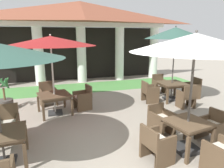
% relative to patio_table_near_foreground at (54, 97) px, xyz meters
% --- Properties ---
extents(ground_plane, '(60.00, 60.00, 0.00)m').
position_rel_patio_table_near_foreground_xyz_m(ground_plane, '(1.72, -3.55, -0.61)').
color(ground_plane, '#9E9384').
extents(background_pavilion, '(10.33, 2.40, 4.41)m').
position_rel_patio_table_near_foreground_xyz_m(background_pavilion, '(1.72, 4.78, 2.68)').
color(background_pavilion, white).
rests_on(background_pavilion, ground).
extents(lawn_strip, '(12.13, 2.11, 0.01)m').
position_rel_patio_table_near_foreground_xyz_m(lawn_strip, '(1.72, 3.27, -0.60)').
color(lawn_strip, '#519347').
rests_on(lawn_strip, ground).
extents(patio_table_near_foreground, '(1.17, 1.17, 0.70)m').
position_rel_patio_table_near_foreground_xyz_m(patio_table_near_foreground, '(0.00, 0.00, 0.00)').
color(patio_table_near_foreground, brown).
rests_on(patio_table_near_foreground, ground).
extents(patio_umbrella_near_foreground, '(2.92, 2.92, 2.68)m').
position_rel_patio_table_near_foreground_xyz_m(patio_umbrella_near_foreground, '(0.00, 0.00, 1.84)').
color(patio_umbrella_near_foreground, '#2D2D2D').
rests_on(patio_umbrella_near_foreground, ground).
extents(patio_chair_near_foreground_north, '(0.69, 0.60, 0.90)m').
position_rel_patio_table_near_foreground_xyz_m(patio_chair_near_foreground_north, '(-0.20, 1.02, -0.19)').
color(patio_chair_near_foreground_north, brown).
rests_on(patio_chair_near_foreground_north, ground).
extents(patio_chair_near_foreground_east, '(0.66, 0.66, 0.87)m').
position_rel_patio_table_near_foreground_xyz_m(patio_chair_near_foreground_east, '(1.02, 0.20, -0.21)').
color(patio_chair_near_foreground_east, brown).
rests_on(patio_chair_near_foreground_east, ground).
extents(patio_table_mid_left, '(0.99, 0.99, 0.73)m').
position_rel_patio_table_near_foreground_xyz_m(patio_table_mid_left, '(2.84, -3.32, 0.02)').
color(patio_table_mid_left, brown).
rests_on(patio_table_mid_left, ground).
extents(patio_umbrella_mid_left, '(2.77, 2.77, 2.75)m').
position_rel_patio_table_near_foreground_xyz_m(patio_umbrella_mid_left, '(2.84, -3.32, 1.86)').
color(patio_umbrella_mid_left, '#2D2D2D').
rests_on(patio_umbrella_mid_left, ground).
extents(patio_chair_mid_left_north, '(0.64, 0.66, 0.81)m').
position_rel_patio_table_near_foreground_xyz_m(patio_chair_mid_left_north, '(2.68, -2.43, -0.21)').
color(patio_chair_mid_left_north, brown).
rests_on(patio_chair_mid_left_north, ground).
extents(patio_chair_mid_left_east, '(0.63, 0.68, 0.80)m').
position_rel_patio_table_near_foreground_xyz_m(patio_chair_mid_left_east, '(3.73, -3.16, -0.22)').
color(patio_chair_mid_left_east, brown).
rests_on(patio_chair_mid_left_east, ground).
extents(patio_chair_mid_left_south, '(0.65, 0.64, 0.87)m').
position_rel_patio_table_near_foreground_xyz_m(patio_chair_mid_left_south, '(3.00, -4.22, -0.21)').
color(patio_chair_mid_left_south, brown).
rests_on(patio_chair_mid_left_south, ground).
extents(patio_chair_mid_left_west, '(0.61, 0.68, 0.80)m').
position_rel_patio_table_near_foreground_xyz_m(patio_chair_mid_left_west, '(1.94, -3.48, -0.21)').
color(patio_chair_mid_left_west, brown).
rests_on(patio_chair_mid_left_west, ground).
extents(patio_table_mid_right, '(1.02, 1.02, 0.74)m').
position_rel_patio_table_near_foreground_xyz_m(patio_table_mid_right, '(4.71, 0.16, 0.03)').
color(patio_table_mid_right, brown).
rests_on(patio_table_mid_right, ground).
extents(patio_umbrella_mid_right, '(2.42, 2.42, 3.01)m').
position_rel_patio_table_near_foreground_xyz_m(patio_umbrella_mid_right, '(4.71, 0.16, 2.09)').
color(patio_umbrella_mid_right, '#2D2D2D').
rests_on(patio_umbrella_mid_right, ground).
extents(patio_chair_mid_right_west, '(0.57, 0.57, 0.85)m').
position_rel_patio_table_near_foreground_xyz_m(patio_chair_mid_right_west, '(3.70, 0.18, -0.21)').
color(patio_chair_mid_right_west, brown).
rests_on(patio_chair_mid_right_west, ground).
extents(patio_chair_mid_right_north, '(0.59, 0.51, 0.88)m').
position_rel_patio_table_near_foreground_xyz_m(patio_chair_mid_right_north, '(4.73, 1.17, -0.20)').
color(patio_chair_mid_right_north, brown).
rests_on(patio_chair_mid_right_north, ground).
extents(patio_chair_mid_right_south, '(0.56, 0.52, 0.89)m').
position_rel_patio_table_near_foreground_xyz_m(patio_chair_mid_right_south, '(4.69, -0.85, -0.20)').
color(patio_chair_mid_right_south, brown).
rests_on(patio_chair_mid_right_south, ground).
extents(patio_chair_mid_right_east, '(0.57, 0.59, 0.86)m').
position_rel_patio_table_near_foreground_xyz_m(patio_chair_mid_right_east, '(5.72, 0.14, -0.20)').
color(patio_chair_mid_right_east, brown).
rests_on(patio_chair_mid_right_east, ground).
extents(patio_table_far_back, '(0.99, 0.99, 0.72)m').
position_rel_patio_table_near_foreground_xyz_m(patio_table_far_back, '(-1.14, -2.61, 0.01)').
color(patio_table_far_back, brown).
rests_on(patio_table_far_back, ground).
extents(patio_chair_far_back_north, '(0.59, 0.59, 0.92)m').
position_rel_patio_table_near_foreground_xyz_m(patio_chair_far_back_north, '(-1.21, -1.56, -0.20)').
color(patio_chair_far_back_north, brown).
rests_on(patio_chair_far_back_north, ground).
extents(potted_palm_left_edge, '(0.63, 0.66, 1.29)m').
position_rel_patio_table_near_foreground_xyz_m(potted_palm_left_edge, '(-1.72, 0.97, -0.27)').
color(potted_palm_left_edge, '#47423D').
rests_on(potted_palm_left_edge, ground).
extents(terracotta_urn, '(0.24, 0.24, 0.41)m').
position_rel_patio_table_near_foreground_xyz_m(terracotta_urn, '(0.10, 1.77, -0.44)').
color(terracotta_urn, brown).
rests_on(terracotta_urn, ground).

